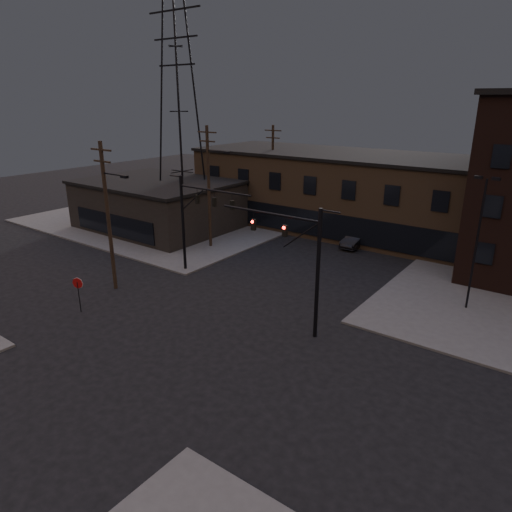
{
  "coord_description": "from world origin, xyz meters",
  "views": [
    {
      "loc": [
        18.31,
        -17.52,
        13.72
      ],
      "look_at": [
        0.69,
        6.31,
        3.5
      ],
      "focal_mm": 32.0,
      "sensor_mm": 36.0,
      "label": 1
    }
  ],
  "objects_px": {
    "car_crossing": "(356,240)",
    "traffic_signal_far": "(194,215)",
    "parked_car_lot_a": "(495,265)",
    "traffic_signal_near": "(301,256)",
    "stop_sign": "(78,287)"
  },
  "relations": [
    {
      "from": "car_crossing",
      "to": "traffic_signal_near",
      "type": "bearing_deg",
      "value": -76.19
    },
    {
      "from": "traffic_signal_far",
      "to": "parked_car_lot_a",
      "type": "bearing_deg",
      "value": 35.1
    },
    {
      "from": "traffic_signal_near",
      "to": "stop_sign",
      "type": "height_order",
      "value": "traffic_signal_near"
    },
    {
      "from": "traffic_signal_far",
      "to": "parked_car_lot_a",
      "type": "height_order",
      "value": "traffic_signal_far"
    },
    {
      "from": "parked_car_lot_a",
      "to": "car_crossing",
      "type": "distance_m",
      "value": 12.47
    },
    {
      "from": "car_crossing",
      "to": "traffic_signal_far",
      "type": "bearing_deg",
      "value": -117.61
    },
    {
      "from": "traffic_signal_near",
      "to": "stop_sign",
      "type": "distance_m",
      "value": 15.17
    },
    {
      "from": "traffic_signal_near",
      "to": "traffic_signal_far",
      "type": "xyz_separation_m",
      "value": [
        -12.07,
        3.5,
        0.08
      ]
    },
    {
      "from": "stop_sign",
      "to": "parked_car_lot_a",
      "type": "relative_size",
      "value": 0.53
    },
    {
      "from": "parked_car_lot_a",
      "to": "car_crossing",
      "type": "xyz_separation_m",
      "value": [
        -12.45,
        0.55,
        -0.23
      ]
    },
    {
      "from": "traffic_signal_near",
      "to": "traffic_signal_far",
      "type": "distance_m",
      "value": 12.57
    },
    {
      "from": "traffic_signal_near",
      "to": "traffic_signal_far",
      "type": "height_order",
      "value": "same"
    },
    {
      "from": "car_crossing",
      "to": "parked_car_lot_a",
      "type": "bearing_deg",
      "value": -2.83
    },
    {
      "from": "traffic_signal_near",
      "to": "parked_car_lot_a",
      "type": "distance_m",
      "value": 19.64
    },
    {
      "from": "parked_car_lot_a",
      "to": "car_crossing",
      "type": "height_order",
      "value": "parked_car_lot_a"
    }
  ]
}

